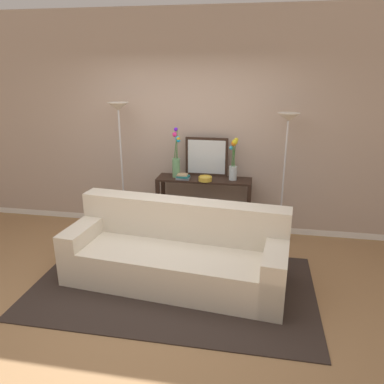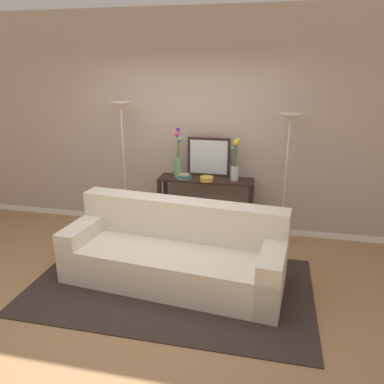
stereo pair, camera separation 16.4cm
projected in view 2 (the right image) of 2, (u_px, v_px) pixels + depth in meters
The scene contains 13 objects.
ground_plane at pixel (148, 294), 4.04m from camera, with size 16.00×16.00×0.02m, color #9E754C.
back_wall at pixel (188, 125), 5.31m from camera, with size 12.00×0.15×3.06m.
area_rug at pixel (171, 286), 4.17m from camera, with size 3.08×1.79×0.01m.
couch at pixel (175, 254), 4.22m from camera, with size 2.50×1.12×0.88m.
console_table at pixel (206, 197), 5.23m from camera, with size 1.30×0.35×0.86m.
floor_lamp_left at pixel (122, 132), 5.11m from camera, with size 0.28×0.28×1.87m.
floor_lamp_right at pixel (288, 144), 4.68m from camera, with size 0.28×0.28×1.78m.
wall_mirror at pixel (209, 157), 5.19m from camera, with size 0.59×0.02×0.54m.
vase_tall_flowers at pixel (178, 159), 5.16m from camera, with size 0.12×0.12×0.68m.
vase_short_flowers at pixel (235, 163), 4.99m from camera, with size 0.12×0.13×0.57m.
fruit_bowl at pixel (207, 179), 5.03m from camera, with size 0.18×0.18×0.06m.
book_stack at pixel (185, 177), 5.12m from camera, with size 0.18×0.15×0.07m.
book_row_under_console at pixel (184, 230), 5.47m from camera, with size 0.43×0.18×0.13m.
Camera 2 is at (1.21, -3.28, 2.34)m, focal length 35.05 mm.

